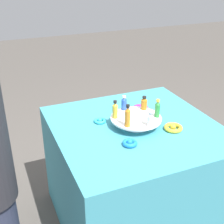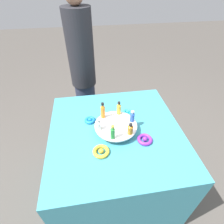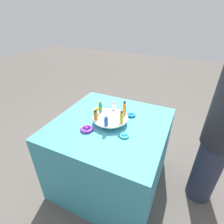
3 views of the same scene
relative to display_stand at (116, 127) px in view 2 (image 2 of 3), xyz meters
name	(u,v)px [view 2 (image 2 of 3)]	position (x,y,z in m)	size (l,w,h in m)	color
ground_plane	(115,181)	(0.00, 0.00, -0.80)	(12.00, 12.00, 0.00)	#4C4742
party_table	(115,160)	(0.00, 0.00, -0.42)	(0.99, 0.99, 0.75)	teal
display_stand	(116,127)	(0.00, 0.00, 0.00)	(0.31, 0.31, 0.06)	white
bottle_clear	(99,125)	(0.02, -0.13, 0.06)	(0.03, 0.03, 0.09)	silver
bottle_green	(113,132)	(0.12, -0.04, 0.07)	(0.03, 0.03, 0.11)	#288438
bottle_amber	(130,129)	(0.10, 0.08, 0.06)	(0.04, 0.04, 0.09)	#AD6B19
bottle_blue	(132,117)	(-0.02, 0.13, 0.06)	(0.03, 0.03, 0.10)	#234CAD
bottle_gold	(119,108)	(-0.12, 0.04, 0.07)	(0.03, 0.03, 0.11)	gold
bottle_orange	(103,111)	(-0.10, -0.08, 0.08)	(0.03, 0.03, 0.14)	orange
ribbon_bow_blue	(90,120)	(-0.13, -0.19, -0.03)	(0.08, 0.08, 0.03)	blue
ribbon_bow_gold	(101,151)	(0.19, -0.13, -0.03)	(0.11, 0.11, 0.03)	gold
ribbon_bow_purple	(145,139)	(0.13, 0.19, -0.03)	(0.11, 0.11, 0.04)	purple
ribbon_bow_teal	(127,112)	(-0.19, 0.13, -0.03)	(0.08, 0.08, 0.03)	#2DB7CC
person_figure	(83,72)	(-0.88, -0.22, 0.01)	(0.27, 0.27, 1.59)	#282D42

